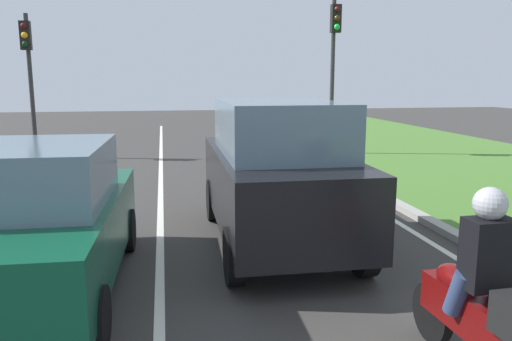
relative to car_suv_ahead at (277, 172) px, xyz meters
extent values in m
plane|color=#383533|center=(-1.14, 5.06, -1.17)|extent=(60.00, 60.00, 0.00)
cube|color=silver|center=(-1.84, 5.06, -1.16)|extent=(0.12, 32.00, 0.01)
cube|color=silver|center=(2.46, 5.06, -1.16)|extent=(0.12, 32.00, 0.01)
cube|color=#47752D|center=(7.36, 5.06, -1.14)|extent=(9.00, 48.00, 0.06)
cube|color=#9E9B93|center=(2.96, 5.06, -1.11)|extent=(0.24, 48.00, 0.12)
cube|color=black|center=(0.00, 0.04, -0.24)|extent=(1.96, 4.52, 1.10)
cube|color=slate|center=(0.00, -0.11, 0.71)|extent=(1.73, 2.72, 0.80)
cylinder|color=black|center=(-0.85, 1.58, -0.79)|extent=(0.23, 0.76, 0.76)
cylinder|color=black|center=(0.89, 1.56, -0.79)|extent=(0.23, 0.76, 0.76)
cylinder|color=black|center=(-0.89, -1.48, -0.79)|extent=(0.23, 0.76, 0.76)
cylinder|color=black|center=(0.85, -1.50, -0.79)|extent=(0.23, 0.76, 0.76)
cube|color=#0C472D|center=(-3.19, -1.31, -0.43)|extent=(1.91, 4.36, 0.84)
cube|color=slate|center=(-3.20, -1.41, 0.34)|extent=(1.64, 2.16, 0.70)
cylinder|color=black|center=(-3.95, 0.18, -0.85)|extent=(0.24, 0.65, 0.64)
cylinder|color=black|center=(-2.33, 0.12, -0.85)|extent=(0.24, 0.65, 0.64)
cylinder|color=black|center=(-2.44, -2.80, -0.85)|extent=(0.24, 0.65, 0.64)
cube|color=#590A0A|center=(0.88, -3.94, -0.59)|extent=(0.32, 1.41, 0.36)
ellipsoid|color=#590A0A|center=(0.87, -3.59, -0.37)|extent=(0.29, 0.51, 0.24)
cylinder|color=black|center=(0.86, -3.24, -0.87)|extent=(0.12, 0.60, 0.60)
cube|color=black|center=(0.88, -3.99, 0.01)|extent=(0.41, 0.27, 0.60)
sphere|color=#B2B2B7|center=(0.88, -3.96, 0.43)|extent=(0.28, 0.28, 0.28)
cylinder|color=navy|center=(0.71, -3.88, -0.37)|extent=(0.17, 0.30, 0.45)
cylinder|color=navy|center=(1.05, -3.87, -0.37)|extent=(0.17, 0.30, 0.45)
cylinder|color=#2D2D2D|center=(3.98, 9.05, 1.53)|extent=(0.14, 0.14, 5.39)
cube|color=black|center=(3.98, 8.85, 3.39)|extent=(0.32, 0.24, 0.90)
sphere|color=#3F0F0F|center=(3.98, 8.72, 3.67)|extent=(0.20, 0.20, 0.20)
sphere|color=#382B0C|center=(3.98, 8.72, 3.39)|extent=(0.20, 0.20, 0.20)
sphere|color=green|center=(3.98, 8.72, 3.11)|extent=(0.20, 0.20, 0.20)
cylinder|color=#2D2D2D|center=(-5.95, 10.21, 1.17)|extent=(0.14, 0.14, 4.67)
cube|color=black|center=(-5.95, 10.01, 2.80)|extent=(0.32, 0.24, 0.90)
sphere|color=#3F0F0F|center=(-5.95, 9.88, 3.08)|extent=(0.20, 0.20, 0.20)
sphere|color=#F2AD19|center=(-5.95, 9.88, 2.80)|extent=(0.20, 0.20, 0.20)
sphere|color=black|center=(-5.95, 9.88, 2.52)|extent=(0.20, 0.20, 0.20)
camera|label=1|loc=(-1.73, -7.54, 1.44)|focal=35.25mm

